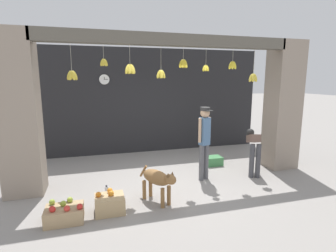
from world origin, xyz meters
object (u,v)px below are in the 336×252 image
(fruit_crate_oranges, at_px, (110,203))
(produce_box_green, at_px, (213,161))
(wall_clock, at_px, (104,79))
(water_bottle, at_px, (107,192))
(dog, at_px, (158,179))
(worker_stooping, at_px, (254,147))
(shopkeeper, at_px, (204,138))
(fruit_crate_apples, at_px, (64,214))

(fruit_crate_oranges, bearing_deg, produce_box_green, 32.66)
(wall_clock, bearing_deg, fruit_crate_oranges, -92.31)
(produce_box_green, distance_m, water_bottle, 3.05)
(dog, relative_size, wall_clock, 2.88)
(dog, distance_m, fruit_crate_oranges, 0.92)
(worker_stooping, distance_m, wall_clock, 4.41)
(produce_box_green, height_order, water_bottle, water_bottle)
(worker_stooping, xyz_separation_m, water_bottle, (-3.38, -0.38, -0.55))
(shopkeeper, distance_m, wall_clock, 3.49)
(fruit_crate_apples, xyz_separation_m, wall_clock, (0.85, 3.62, 2.08))
(fruit_crate_apples, relative_size, wall_clock, 1.92)
(dog, height_order, fruit_crate_oranges, dog)
(worker_stooping, height_order, produce_box_green, worker_stooping)
(water_bottle, bearing_deg, produce_box_green, 23.99)
(produce_box_green, distance_m, wall_clock, 3.78)
(wall_clock, bearing_deg, water_bottle, -93.18)
(worker_stooping, relative_size, produce_box_green, 2.38)
(fruit_crate_oranges, relative_size, water_bottle, 1.86)
(shopkeeper, height_order, produce_box_green, shopkeeper)
(dog, xyz_separation_m, produce_box_green, (1.90, 1.66, -0.34))
(wall_clock, bearing_deg, fruit_crate_apples, -103.20)
(dog, height_order, produce_box_green, dog)
(dog, relative_size, fruit_crate_apples, 1.50)
(produce_box_green, bearing_deg, wall_clock, 146.44)
(dog, xyz_separation_m, wall_clock, (-0.72, 3.40, 1.76))
(fruit_crate_apples, relative_size, water_bottle, 2.22)
(shopkeeper, height_order, fruit_crate_apples, shopkeeper)
(fruit_crate_apples, bearing_deg, wall_clock, 76.80)
(worker_stooping, xyz_separation_m, produce_box_green, (-0.59, 0.86, -0.56))
(shopkeeper, xyz_separation_m, water_bottle, (-2.14, -0.39, -0.84))
(produce_box_green, bearing_deg, dog, -138.82)
(produce_box_green, bearing_deg, fruit_crate_apples, -151.47)
(worker_stooping, bearing_deg, dog, -141.18)
(dog, xyz_separation_m, fruit_crate_apples, (-1.57, -0.23, -0.31))
(fruit_crate_oranges, height_order, fruit_crate_apples, fruit_crate_oranges)
(shopkeeper, distance_m, fruit_crate_oranges, 2.44)
(shopkeeper, bearing_deg, fruit_crate_apples, 0.23)
(produce_box_green, xyz_separation_m, water_bottle, (-2.79, -1.24, 0.01))
(fruit_crate_apples, relative_size, produce_box_green, 1.35)
(shopkeeper, bearing_deg, fruit_crate_oranges, 3.58)
(worker_stooping, distance_m, fruit_crate_apples, 4.22)
(water_bottle, relative_size, wall_clock, 0.86)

